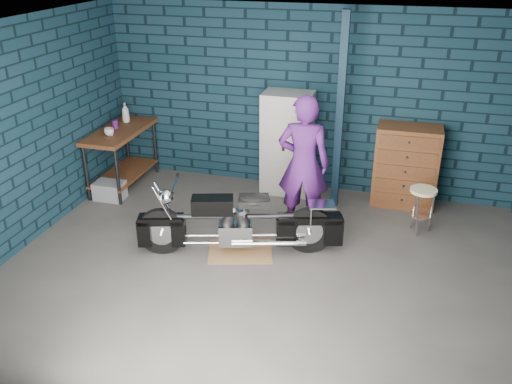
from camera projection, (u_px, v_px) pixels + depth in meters
ground at (263, 270)px, 6.28m from camera, size 6.00×6.00×0.00m
room_walls at (276, 98)px, 5.95m from camera, size 6.02×5.01×2.71m
support_post at (340, 114)px, 7.27m from camera, size 0.10×0.10×2.70m
workbench at (123, 158)px, 8.26m from camera, size 0.60×1.40×0.91m
drip_mat at (240, 251)px, 6.66m from camera, size 0.90×0.77×0.01m
motorcycle at (240, 218)px, 6.46m from camera, size 2.18×1.14×0.93m
person at (303, 164)px, 6.85m from camera, size 0.68×0.47×1.80m
storage_bin at (110, 191)px, 7.96m from camera, size 0.42×0.30×0.26m
locker at (287, 143)px, 7.96m from camera, size 0.71×0.51×1.52m
tool_chest at (406, 167)px, 7.62m from camera, size 0.87×0.48×1.16m
shop_stool at (421, 211)px, 6.97m from camera, size 0.39×0.39×0.62m
cup_a at (109, 132)px, 7.81m from camera, size 0.15×0.15×0.11m
cup_b at (111, 133)px, 7.81m from camera, size 0.10×0.10×0.08m
mug_purple at (115, 124)px, 8.10m from camera, size 0.11×0.11×0.12m
bottle at (125, 112)px, 8.34m from camera, size 0.13×0.13×0.30m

